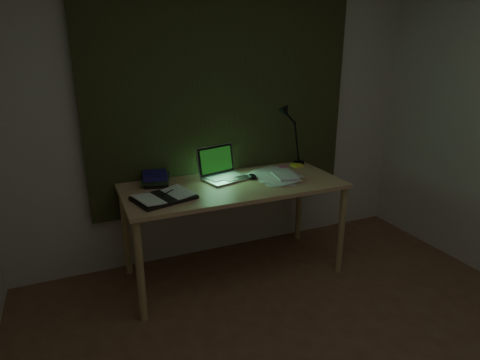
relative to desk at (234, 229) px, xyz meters
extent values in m
cube|color=silver|center=(0.09, 0.44, 0.87)|extent=(3.50, 0.00, 2.50)
cube|color=#2A3118|center=(0.09, 0.40, 1.07)|extent=(2.20, 0.06, 2.00)
ellipsoid|color=black|center=(0.18, 0.06, 0.39)|extent=(0.07, 0.11, 0.04)
cube|color=#F4FF35|center=(0.69, 0.23, 0.38)|extent=(0.09, 0.09, 0.02)
cube|color=#F05D9A|center=(0.54, 0.22, 0.38)|extent=(0.07, 0.07, 0.01)
camera|label=1|loc=(-1.08, -2.64, 1.35)|focal=30.00mm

